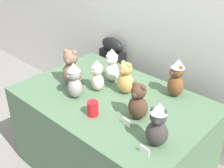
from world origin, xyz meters
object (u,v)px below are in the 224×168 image
Objects in this scene: teddy_bear_ash at (74,81)px; teddy_bear_honey at (126,79)px; teddy_bear_chestnut at (176,78)px; teddy_bear_snow at (112,65)px; party_cup_red at (93,108)px; teddy_bear_cocoa at (138,102)px; instrument_case at (112,78)px; display_table at (112,135)px; teddy_bear_mocha at (71,69)px; teddy_bear_charcoal at (157,125)px; teddy_bear_cream at (97,76)px.

teddy_bear_honey is at bearing 72.99° from teddy_bear_ash.
teddy_bear_honey is (-0.31, -0.23, -0.03)m from teddy_bear_chestnut.
teddy_bear_snow is 0.54m from party_cup_red.
teddy_bear_snow is (-0.50, 0.28, 0.01)m from teddy_bear_cocoa.
teddy_bear_ash reaches higher than instrument_case.
party_cup_red is at bearing -84.90° from teddy_bear_honey.
display_table is 0.86m from instrument_case.
teddy_bear_snow is at bearing 30.61° from teddy_bear_mocha.
teddy_bear_honey is at bearing 94.61° from party_cup_red.
instrument_case is 3.24× the size of teddy_bear_ash.
teddy_bear_mocha is (-0.39, -0.07, 0.53)m from display_table.
teddy_bear_mocha is at bearing 148.79° from teddy_bear_charcoal.
teddy_bear_cocoa is at bearing -33.63° from instrument_case.
instrument_case is (-0.58, 0.63, 0.09)m from display_table.
party_cup_red is (0.64, -0.89, 0.35)m from instrument_case.
instrument_case is 0.86m from teddy_bear_cream.
teddy_bear_charcoal is at bearing -31.89° from teddy_bear_honey.
instrument_case is at bearing 134.89° from teddy_bear_snow.
teddy_bear_chestnut is at bearing 46.58° from display_table.
teddy_bear_ash is at bearing -58.11° from teddy_bear_mocha.
teddy_bear_cocoa is at bearing 128.70° from teddy_bear_charcoal.
teddy_bear_ash is 2.63× the size of party_cup_red.
teddy_bear_charcoal is at bearing -30.69° from teddy_bear_cocoa.
teddy_bear_mocha reaches higher than teddy_bear_snow.
teddy_bear_honey is 0.94× the size of teddy_bear_snow.
teddy_bear_chestnut is 1.12× the size of teddy_bear_cocoa.
teddy_bear_charcoal is 2.77× the size of party_cup_red.
teddy_bear_chestnut is 1.14× the size of teddy_bear_honey.
teddy_bear_snow reaches higher than display_table.
teddy_bear_cocoa is at bearing -13.79° from display_table.
teddy_bear_chestnut is 0.78m from teddy_bear_ash.
display_table is 4.94× the size of teddy_bear_charcoal.
teddy_bear_honey reaches higher than party_cup_red.
instrument_case is 3.54× the size of teddy_bear_cream.
teddy_bear_cocoa is at bearing -24.46° from teddy_bear_mocha.
party_cup_red is at bearing -25.70° from teddy_bear_cream.
teddy_bear_cream is at bearing 177.92° from display_table.
instrument_case is 3.43× the size of teddy_bear_honey.
teddy_bear_charcoal reaches higher than party_cup_red.
teddy_bear_chestnut reaches higher than display_table.
teddy_bear_cream is at bearing -80.72° from teddy_bear_snow.
teddy_bear_ash is (-0.56, -0.55, -0.01)m from teddy_bear_chestnut.
teddy_bear_chestnut is at bearing 65.59° from teddy_bear_ash.
display_table is 1.61× the size of instrument_case.
display_table is 5.69× the size of teddy_bear_cream.
teddy_bear_cocoa is 2.53× the size of party_cup_red.
teddy_bear_chestnut is at bearing 18.64° from teddy_bear_snow.
teddy_bear_honey reaches higher than display_table.
display_table is at bearing -13.49° from teddy_bear_mocha.
teddy_bear_cream is at bearing -120.67° from teddy_bear_chestnut.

